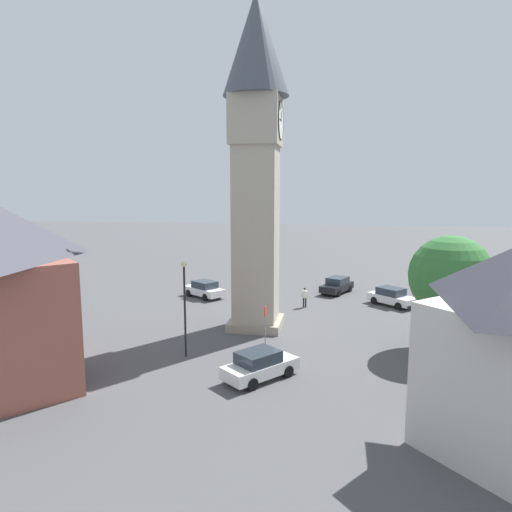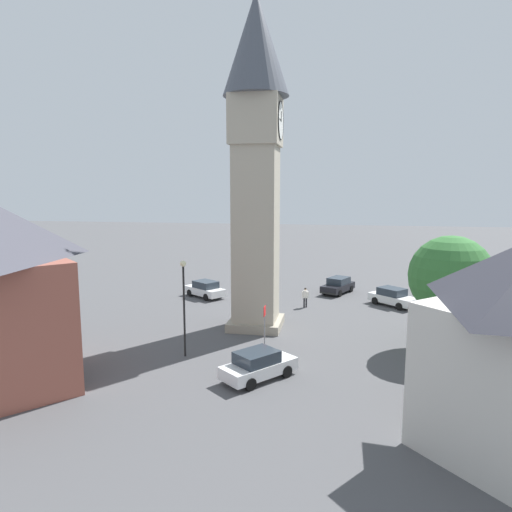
{
  "view_description": "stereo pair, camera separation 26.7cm",
  "coord_description": "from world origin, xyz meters",
  "px_view_note": "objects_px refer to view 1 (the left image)",
  "views": [
    {
      "loc": [
        31.15,
        5.46,
        9.77
      ],
      "look_at": [
        0.0,
        0.0,
        5.18
      ],
      "focal_mm": 31.79,
      "sensor_mm": 36.0,
      "label": 1
    },
    {
      "loc": [
        31.11,
        5.72,
        9.77
      ],
      "look_at": [
        0.0,
        0.0,
        5.18
      ],
      "focal_mm": 31.79,
      "sensor_mm": 36.0,
      "label": 2
    }
  ],
  "objects_px": {
    "car_silver_kerb": "(392,297)",
    "car_white_side": "(260,365)",
    "lamp_post": "(185,294)",
    "car_blue_kerb": "(337,285)",
    "road_sign": "(265,321)",
    "car_red_corner": "(204,289)",
    "tree": "(450,276)",
    "clock_tower": "(256,136)",
    "pedestrian": "(305,296)"
  },
  "relations": [
    {
      "from": "clock_tower",
      "to": "tree",
      "type": "distance_m",
      "value": 15.46
    },
    {
      "from": "clock_tower",
      "to": "pedestrian",
      "type": "height_order",
      "value": "clock_tower"
    },
    {
      "from": "road_sign",
      "to": "car_blue_kerb",
      "type": "bearing_deg",
      "value": 165.4
    },
    {
      "from": "car_red_corner",
      "to": "pedestrian",
      "type": "relative_size",
      "value": 2.57
    },
    {
      "from": "road_sign",
      "to": "lamp_post",
      "type": "bearing_deg",
      "value": -68.36
    },
    {
      "from": "car_silver_kerb",
      "to": "road_sign",
      "type": "distance_m",
      "value": 15.69
    },
    {
      "from": "car_blue_kerb",
      "to": "pedestrian",
      "type": "distance_m",
      "value": 6.51
    },
    {
      "from": "car_silver_kerb",
      "to": "pedestrian",
      "type": "xyz_separation_m",
      "value": [
        1.93,
        -7.31,
        0.25
      ]
    },
    {
      "from": "lamp_post",
      "to": "tree",
      "type": "bearing_deg",
      "value": 104.44
    },
    {
      "from": "car_silver_kerb",
      "to": "lamp_post",
      "type": "relative_size",
      "value": 0.72
    },
    {
      "from": "car_white_side",
      "to": "road_sign",
      "type": "bearing_deg",
      "value": -174.98
    },
    {
      "from": "clock_tower",
      "to": "car_white_side",
      "type": "height_order",
      "value": "clock_tower"
    },
    {
      "from": "car_blue_kerb",
      "to": "lamp_post",
      "type": "height_order",
      "value": "lamp_post"
    },
    {
      "from": "car_blue_kerb",
      "to": "pedestrian",
      "type": "xyz_separation_m",
      "value": [
        5.92,
        -2.69,
        0.25
      ]
    },
    {
      "from": "pedestrian",
      "to": "car_red_corner",
      "type": "bearing_deg",
      "value": -102.35
    },
    {
      "from": "pedestrian",
      "to": "road_sign",
      "type": "xyz_separation_m",
      "value": [
        10.87,
        -1.68,
        0.89
      ]
    },
    {
      "from": "pedestrian",
      "to": "car_blue_kerb",
      "type": "bearing_deg",
      "value": 155.58
    },
    {
      "from": "car_blue_kerb",
      "to": "tree",
      "type": "xyz_separation_m",
      "value": [
        14.58,
        6.67,
        3.85
      ]
    },
    {
      "from": "car_white_side",
      "to": "road_sign",
      "type": "relative_size",
      "value": 1.52
    },
    {
      "from": "car_white_side",
      "to": "car_silver_kerb",
      "type": "bearing_deg",
      "value": 153.17
    },
    {
      "from": "clock_tower",
      "to": "lamp_post",
      "type": "relative_size",
      "value": 3.99
    },
    {
      "from": "car_blue_kerb",
      "to": "pedestrian",
      "type": "height_order",
      "value": "pedestrian"
    },
    {
      "from": "clock_tower",
      "to": "tree",
      "type": "relative_size",
      "value": 3.23
    },
    {
      "from": "car_white_side",
      "to": "lamp_post",
      "type": "distance_m",
      "value": 6.24
    },
    {
      "from": "car_red_corner",
      "to": "tree",
      "type": "relative_size",
      "value": 0.61
    },
    {
      "from": "car_white_side",
      "to": "pedestrian",
      "type": "height_order",
      "value": "pedestrian"
    },
    {
      "from": "car_blue_kerb",
      "to": "road_sign",
      "type": "relative_size",
      "value": 1.59
    },
    {
      "from": "clock_tower",
      "to": "car_red_corner",
      "type": "xyz_separation_m",
      "value": [
        -8.24,
        -6.31,
        -12.7
      ]
    },
    {
      "from": "car_red_corner",
      "to": "car_blue_kerb",
      "type": "bearing_deg",
      "value": 107.76
    },
    {
      "from": "car_red_corner",
      "to": "road_sign",
      "type": "relative_size",
      "value": 1.55
    },
    {
      "from": "clock_tower",
      "to": "car_white_side",
      "type": "relative_size",
      "value": 5.4
    },
    {
      "from": "car_silver_kerb",
      "to": "lamp_post",
      "type": "distance_m",
      "value": 20.1
    },
    {
      "from": "clock_tower",
      "to": "tree",
      "type": "height_order",
      "value": "clock_tower"
    },
    {
      "from": "clock_tower",
      "to": "tree",
      "type": "bearing_deg",
      "value": 78.78
    },
    {
      "from": "pedestrian",
      "to": "car_white_side",
      "type": "bearing_deg",
      "value": -4.96
    },
    {
      "from": "lamp_post",
      "to": "car_blue_kerb",
      "type": "bearing_deg",
      "value": 154.48
    },
    {
      "from": "pedestrian",
      "to": "road_sign",
      "type": "distance_m",
      "value": 11.04
    },
    {
      "from": "clock_tower",
      "to": "car_red_corner",
      "type": "height_order",
      "value": "clock_tower"
    },
    {
      "from": "road_sign",
      "to": "pedestrian",
      "type": "bearing_deg",
      "value": 171.19
    },
    {
      "from": "tree",
      "to": "pedestrian",
      "type": "bearing_deg",
      "value": -132.76
    },
    {
      "from": "car_blue_kerb",
      "to": "road_sign",
      "type": "height_order",
      "value": "road_sign"
    },
    {
      "from": "car_silver_kerb",
      "to": "car_white_side",
      "type": "bearing_deg",
      "value": -26.83
    },
    {
      "from": "car_blue_kerb",
      "to": "car_red_corner",
      "type": "distance_m",
      "value": 12.68
    },
    {
      "from": "clock_tower",
      "to": "car_silver_kerb",
      "type": "bearing_deg",
      "value": 127.98
    },
    {
      "from": "tree",
      "to": "lamp_post",
      "type": "relative_size",
      "value": 1.23
    },
    {
      "from": "pedestrian",
      "to": "lamp_post",
      "type": "height_order",
      "value": "lamp_post"
    },
    {
      "from": "car_red_corner",
      "to": "lamp_post",
      "type": "bearing_deg",
      "value": 12.3
    },
    {
      "from": "car_blue_kerb",
      "to": "tree",
      "type": "relative_size",
      "value": 0.63
    },
    {
      "from": "car_silver_kerb",
      "to": "pedestrian",
      "type": "relative_size",
      "value": 2.47
    },
    {
      "from": "road_sign",
      "to": "clock_tower",
      "type": "bearing_deg",
      "value": -163.41
    }
  ]
}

